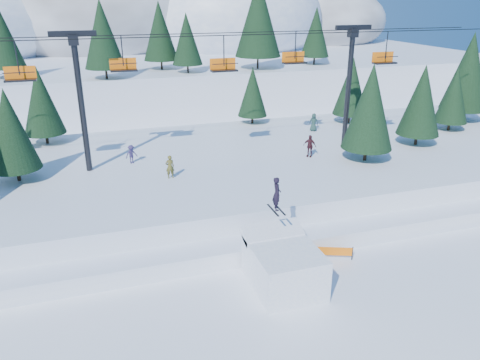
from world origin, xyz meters
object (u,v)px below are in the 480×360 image
object	(u,v)px
jump_kicker	(283,264)
banner_far	(381,234)
banner_near	(329,251)
chairlift	(212,74)

from	to	relation	value
jump_kicker	banner_far	xyz separation A→B (m)	(8.02, 2.65, -0.77)
jump_kicker	banner_far	bearing A→B (deg)	18.30
jump_kicker	banner_far	world-z (taller)	jump_kicker
banner_near	banner_far	distance (m)	4.39
jump_kicker	banner_near	world-z (taller)	jump_kicker
chairlift	jump_kicker	bearing A→B (deg)	-90.40
chairlift	banner_far	xyz separation A→B (m)	(7.91, -12.72, -8.78)
banner_near	banner_far	size ratio (longest dim) A/B	0.95
banner_near	banner_far	bearing A→B (deg)	13.22
jump_kicker	banner_near	size ratio (longest dim) A/B	2.20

